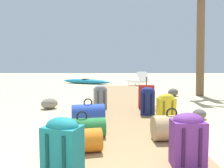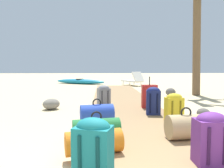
{
  "view_description": "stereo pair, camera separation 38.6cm",
  "coord_description": "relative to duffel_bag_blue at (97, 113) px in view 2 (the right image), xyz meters",
  "views": [
    {
      "loc": [
        -0.22,
        -1.24,
        1.12
      ],
      "look_at": [
        -0.3,
        5.98,
        0.55
      ],
      "focal_mm": 36.16,
      "sensor_mm": 36.0,
      "label": 1
    },
    {
      "loc": [
        -0.6,
        -1.23,
        1.12
      ],
      "look_at": [
        -0.3,
        5.98,
        0.55
      ],
      "focal_mm": 36.16,
      "sensor_mm": 36.0,
      "label": 2
    }
  ],
  "objects": [
    {
      "name": "palm_tree_near_right",
      "position": [
        3.78,
        4.47,
        3.34
      ],
      "size": [
        2.01,
        2.12,
        4.59
      ],
      "color": "brown",
      "rests_on": "ground"
    },
    {
      "name": "rock_left_far",
      "position": [
        -1.23,
        1.74,
        -0.11
      ],
      "size": [
        0.59,
        0.59,
        0.28
      ],
      "primitive_type": "ellipsoid",
      "rotation": [
        0.0,
        0.0,
        2.33
      ],
      "color": "gray",
      "rests_on": "ground"
    },
    {
      "name": "boardwalk",
      "position": [
        0.71,
        2.55,
        -0.21
      ],
      "size": [
        1.76,
        10.87,
        0.08
      ],
      "primitive_type": "cube",
      "color": "#9E7A51",
      "rests_on": "ground"
    },
    {
      "name": "backpack_purple",
      "position": [
        1.25,
        -1.83,
        0.13
      ],
      "size": [
        0.33,
        0.27,
        0.56
      ],
      "color": "#6B2D84",
      "rests_on": "boardwalk"
    },
    {
      "name": "duffel_bag_tan",
      "position": [
        1.3,
        -1.0,
        0.01
      ],
      "size": [
        0.56,
        0.4,
        0.46
      ],
      "color": "tan",
      "rests_on": "boardwalk"
    },
    {
      "name": "lounge_chair",
      "position": [
        1.88,
        8.74,
        0.08
      ],
      "size": [
        1.22,
        1.61,
        0.82
      ],
      "color": "white",
      "rests_on": "ground"
    },
    {
      "name": "rock_right_far",
      "position": [
        2.69,
        4.26,
        -0.1
      ],
      "size": [
        0.54,
        0.55,
        0.29
      ],
      "primitive_type": "ellipsoid",
      "rotation": [
        0.0,
        0.0,
        2.53
      ],
      "color": "#5B5651",
      "rests_on": "ground"
    },
    {
      "name": "duffel_bag_green",
      "position": [
        0.02,
        -0.89,
        -0.03
      ],
      "size": [
        0.72,
        0.4,
        0.39
      ],
      "color": "#237538",
      "rests_on": "boardwalk"
    },
    {
      "name": "backpack_grey",
      "position": [
        0.14,
        1.41,
        0.13
      ],
      "size": [
        0.35,
        0.3,
        0.57
      ],
      "color": "slate",
      "rests_on": "boardwalk"
    },
    {
      "name": "kayak",
      "position": [
        -1.31,
        10.11,
        -0.09
      ],
      "size": [
        3.35,
        2.02,
        0.32
      ],
      "color": "teal",
      "rests_on": "ground"
    },
    {
      "name": "backpack_navy",
      "position": [
        1.2,
        0.65,
        0.14
      ],
      "size": [
        0.32,
        0.27,
        0.6
      ],
      "color": "navy",
      "rests_on": "boardwalk"
    },
    {
      "name": "rock_right_near",
      "position": [
        2.31,
        0.65,
        -0.15
      ],
      "size": [
        0.3,
        0.31,
        0.21
      ],
      "primitive_type": "ellipsoid",
      "rotation": [
        0.0,
        0.0,
        1.51
      ],
      "color": "#5B5651",
      "rests_on": "ground"
    },
    {
      "name": "backpack_teal",
      "position": [
        0.02,
        -2.14,
        0.14
      ],
      "size": [
        0.39,
        0.32,
        0.59
      ],
      "color": "#197A7F",
      "rests_on": "boardwalk"
    },
    {
      "name": "backpack_yellow",
      "position": [
        1.46,
        0.04,
        0.11
      ],
      "size": [
        0.34,
        0.25,
        0.53
      ],
      "color": "gold",
      "rests_on": "boardwalk"
    },
    {
      "name": "duffel_bag_orange",
      "position": [
        0.0,
        -1.49,
        -0.03
      ],
      "size": [
        0.72,
        0.44,
        0.4
      ],
      "color": "orange",
      "rests_on": "boardwalk"
    },
    {
      "name": "duffel_bag_blue",
      "position": [
        0.0,
        0.0,
        0.0
      ],
      "size": [
        0.66,
        0.45,
        0.45
      ],
      "color": "#2847B7",
      "rests_on": "boardwalk"
    },
    {
      "name": "suitcase_red",
      "position": [
        1.28,
        1.45,
        0.12
      ],
      "size": [
        0.39,
        0.24,
        0.78
      ],
      "color": "red",
      "rests_on": "boardwalk"
    },
    {
      "name": "ground_plane",
      "position": [
        0.71,
        1.46,
        -0.25
      ],
      "size": [
        60.0,
        60.0,
        0.0
      ],
      "primitive_type": "plane",
      "color": "#D1BA8C"
    }
  ]
}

